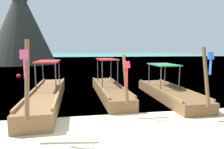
{
  "coord_description": "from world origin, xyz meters",
  "views": [
    {
      "loc": [
        -1.45,
        -5.47,
        2.43
      ],
      "look_at": [
        0.0,
        3.32,
        1.26
      ],
      "focal_mm": 30.29,
      "sensor_mm": 36.0,
      "label": 1
    }
  ],
  "objects_px": {
    "longtail_boat_red_ribbon": "(109,90)",
    "karst_rock": "(20,27)",
    "longtail_boat_pink_ribbon": "(47,96)",
    "longtail_boat_blue_ribbon": "(168,92)",
    "mooring_buoy_near": "(19,76)"
  },
  "relations": [
    {
      "from": "longtail_boat_red_ribbon",
      "to": "karst_rock",
      "type": "height_order",
      "value": "karst_rock"
    },
    {
      "from": "longtail_boat_pink_ribbon",
      "to": "longtail_boat_red_ribbon",
      "type": "height_order",
      "value": "longtail_boat_pink_ribbon"
    },
    {
      "from": "longtail_boat_red_ribbon",
      "to": "longtail_boat_blue_ribbon",
      "type": "xyz_separation_m",
      "value": [
        2.85,
        -0.95,
        -0.02
      ]
    },
    {
      "from": "longtail_boat_pink_ribbon",
      "to": "longtail_boat_blue_ribbon",
      "type": "relative_size",
      "value": 1.23
    },
    {
      "from": "karst_rock",
      "to": "mooring_buoy_near",
      "type": "relative_size",
      "value": 35.01
    },
    {
      "from": "mooring_buoy_near",
      "to": "longtail_boat_pink_ribbon",
      "type": "bearing_deg",
      "value": -65.78
    },
    {
      "from": "longtail_boat_blue_ribbon",
      "to": "mooring_buoy_near",
      "type": "xyz_separation_m",
      "value": [
        -9.58,
        8.35,
        -0.12
      ]
    },
    {
      "from": "longtail_boat_pink_ribbon",
      "to": "longtail_boat_blue_ribbon",
      "type": "distance_m",
      "value": 5.87
    },
    {
      "from": "longtail_boat_red_ribbon",
      "to": "mooring_buoy_near",
      "type": "bearing_deg",
      "value": 132.29
    },
    {
      "from": "longtail_boat_blue_ribbon",
      "to": "karst_rock",
      "type": "height_order",
      "value": "karst_rock"
    },
    {
      "from": "mooring_buoy_near",
      "to": "karst_rock",
      "type": "bearing_deg",
      "value": 105.28
    },
    {
      "from": "longtail_boat_pink_ribbon",
      "to": "longtail_boat_red_ribbon",
      "type": "relative_size",
      "value": 1.14
    },
    {
      "from": "longtail_boat_pink_ribbon",
      "to": "mooring_buoy_near",
      "type": "relative_size",
      "value": 19.75
    },
    {
      "from": "longtail_boat_red_ribbon",
      "to": "longtail_boat_blue_ribbon",
      "type": "distance_m",
      "value": 3.0
    },
    {
      "from": "longtail_boat_pink_ribbon",
      "to": "mooring_buoy_near",
      "type": "height_order",
      "value": "longtail_boat_pink_ribbon"
    }
  ]
}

